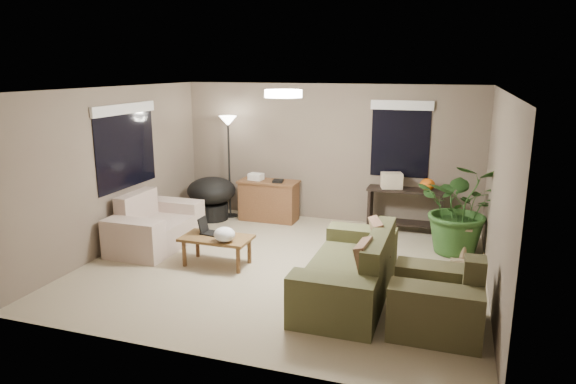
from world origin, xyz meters
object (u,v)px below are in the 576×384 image
(desk, at_px, (269,200))
(papasan_chair, at_px, (212,195))
(loveseat, at_px, (155,228))
(coffee_table, at_px, (217,241))
(floor_lamp, at_px, (228,133))
(cat_scratching_post, at_px, (463,246))
(houseplant, at_px, (461,218))
(console_table, at_px, (405,207))
(armchair, at_px, (438,302))
(main_sofa, at_px, (352,273))

(desk, height_order, papasan_chair, papasan_chair)
(loveseat, distance_m, coffee_table, 1.37)
(floor_lamp, height_order, cat_scratching_post, floor_lamp)
(loveseat, distance_m, houseplant, 4.77)
(console_table, height_order, papasan_chair, papasan_chair)
(console_table, bearing_deg, armchair, -78.33)
(loveseat, xyz_separation_m, houseplant, (4.61, 1.18, 0.26))
(coffee_table, bearing_deg, console_table, 45.63)
(main_sofa, relative_size, armchair, 2.20)
(floor_lamp, relative_size, houseplant, 1.33)
(main_sofa, bearing_deg, loveseat, 166.05)
(desk, bearing_deg, houseplant, -12.13)
(main_sofa, xyz_separation_m, floor_lamp, (-2.91, 2.74, 1.30))
(console_table, relative_size, floor_lamp, 0.68)
(console_table, relative_size, papasan_chair, 1.44)
(coffee_table, height_order, console_table, console_table)
(main_sofa, height_order, papasan_chair, main_sofa)
(armchair, bearing_deg, desk, 134.20)
(main_sofa, relative_size, papasan_chair, 2.43)
(main_sofa, relative_size, coffee_table, 2.20)
(coffee_table, xyz_separation_m, desk, (-0.07, 2.33, 0.02))
(armchair, relative_size, houseplant, 0.70)
(desk, bearing_deg, console_table, 2.91)
(houseplant, relative_size, cat_scratching_post, 2.87)
(armchair, xyz_separation_m, papasan_chair, (-4.20, 2.98, 0.17))
(main_sofa, relative_size, cat_scratching_post, 4.40)
(desk, height_order, cat_scratching_post, desk)
(loveseat, relative_size, floor_lamp, 0.84)
(papasan_chair, bearing_deg, houseplant, -5.81)
(main_sofa, xyz_separation_m, houseplant, (1.26, 2.01, 0.26))
(main_sofa, distance_m, console_table, 2.88)
(floor_lamp, distance_m, cat_scratching_post, 4.56)
(papasan_chair, relative_size, floor_lamp, 0.47)
(loveseat, relative_size, houseplant, 1.12)
(loveseat, bearing_deg, main_sofa, -13.95)
(floor_lamp, relative_size, cat_scratching_post, 3.82)
(loveseat, height_order, coffee_table, loveseat)
(armchair, height_order, coffee_table, armchair)
(coffee_table, relative_size, houseplant, 0.70)
(floor_lamp, bearing_deg, desk, -0.45)
(desk, distance_m, floor_lamp, 1.45)
(coffee_table, distance_m, houseplant, 3.68)
(main_sofa, height_order, floor_lamp, floor_lamp)
(loveseat, relative_size, console_table, 1.23)
(loveseat, relative_size, desk, 1.45)
(loveseat, xyz_separation_m, floor_lamp, (0.44, 1.91, 1.30))
(houseplant, xyz_separation_m, cat_scratching_post, (0.06, -0.28, -0.34))
(armchair, height_order, floor_lamp, floor_lamp)
(coffee_table, relative_size, floor_lamp, 0.52)
(armchair, height_order, houseplant, houseplant)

